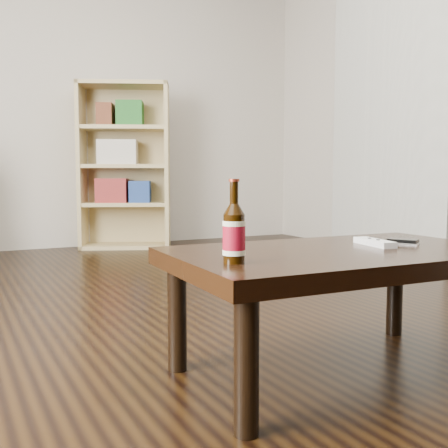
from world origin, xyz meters
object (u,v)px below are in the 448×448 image
bookshelf (124,163)px  phone (403,242)px  beer_bottle (234,234)px  coffee_table (340,266)px  remote (374,242)px

bookshelf → phone: size_ratio=12.72×
bookshelf → beer_bottle: size_ratio=6.52×
coffee_table → remote: (0.16, 0.02, 0.06)m
beer_bottle → remote: bearing=9.1°
bookshelf → remote: bookshelf is taller
phone → coffee_table: bearing=150.4°
coffee_table → remote: remote is taller
coffee_table → beer_bottle: bearing=-170.0°
bookshelf → coffee_table: size_ratio=1.33×
phone → bookshelf: bearing=59.4°
phone → remote: remote is taller
coffee_table → remote: bearing=6.8°
phone → remote: bearing=141.0°
beer_bottle → bookshelf: bearing=77.5°
coffee_table → phone: size_ratio=9.58×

